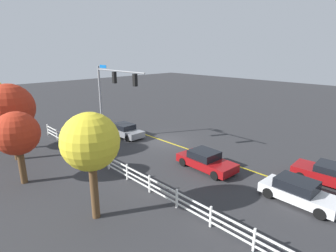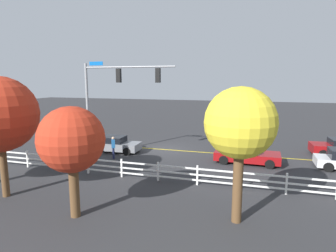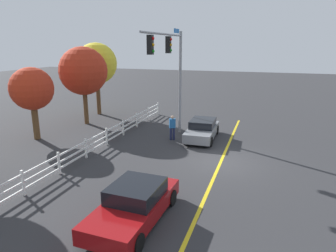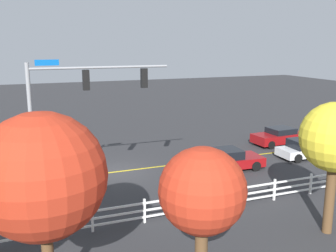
{
  "view_description": "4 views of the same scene",
  "coord_description": "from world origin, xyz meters",
  "px_view_note": "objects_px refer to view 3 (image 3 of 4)",
  "views": [
    {
      "loc": [
        -18.18,
        17.0,
        8.55
      ],
      "look_at": [
        -2.6,
        2.02,
        2.46
      ],
      "focal_mm": 28.7,
      "sensor_mm": 36.0,
      "label": 1
    },
    {
      "loc": [
        -6.93,
        22.64,
        5.94
      ],
      "look_at": [
        -1.01,
        2.57,
        2.52
      ],
      "focal_mm": 30.13,
      "sensor_mm": 36.0,
      "label": 2
    },
    {
      "loc": [
        -15.84,
        -2.17,
        6.25
      ],
      "look_at": [
        -1.38,
        2.62,
        2.18
      ],
      "focal_mm": 32.5,
      "sensor_mm": 36.0,
      "label": 3
    },
    {
      "loc": [
        5.41,
        22.83,
        8.0
      ],
      "look_at": [
        -2.69,
        2.05,
        3.19
      ],
      "focal_mm": 40.91,
      "sensor_mm": 36.0,
      "label": 4
    }
  ],
  "objects_px": {
    "tree_0": "(96,64)",
    "tree_1": "(32,89)",
    "car_0": "(134,204)",
    "car_2": "(202,129)",
    "tree_3": "(83,71)",
    "pedestrian": "(172,127)"
  },
  "relations": [
    {
      "from": "tree_1",
      "to": "tree_3",
      "type": "distance_m",
      "value": 4.88
    },
    {
      "from": "tree_1",
      "to": "tree_3",
      "type": "height_order",
      "value": "tree_3"
    },
    {
      "from": "car_0",
      "to": "car_2",
      "type": "height_order",
      "value": "car_0"
    },
    {
      "from": "car_0",
      "to": "tree_1",
      "type": "distance_m",
      "value": 12.95
    },
    {
      "from": "car_2",
      "to": "tree_1",
      "type": "relative_size",
      "value": 0.89
    },
    {
      "from": "tree_1",
      "to": "tree_3",
      "type": "relative_size",
      "value": 0.79
    },
    {
      "from": "car_0",
      "to": "pedestrian",
      "type": "bearing_deg",
      "value": -168.12
    },
    {
      "from": "car_2",
      "to": "tree_1",
      "type": "xyz_separation_m",
      "value": [
        -3.63,
        10.73,
        2.77
      ]
    },
    {
      "from": "car_0",
      "to": "tree_1",
      "type": "relative_size",
      "value": 0.95
    },
    {
      "from": "car_2",
      "to": "pedestrian",
      "type": "distance_m",
      "value": 2.09
    },
    {
      "from": "tree_0",
      "to": "car_0",
      "type": "bearing_deg",
      "value": -145.34
    },
    {
      "from": "car_0",
      "to": "tree_0",
      "type": "bearing_deg",
      "value": -143.01
    },
    {
      "from": "car_2",
      "to": "tree_3",
      "type": "distance_m",
      "value": 10.55
    },
    {
      "from": "tree_0",
      "to": "tree_1",
      "type": "height_order",
      "value": "tree_0"
    },
    {
      "from": "car_2",
      "to": "pedestrian",
      "type": "bearing_deg",
      "value": -65.24
    },
    {
      "from": "car_2",
      "to": "tree_3",
      "type": "xyz_separation_m",
      "value": [
        1.09,
        9.86,
        3.6
      ]
    },
    {
      "from": "tree_0",
      "to": "tree_1",
      "type": "relative_size",
      "value": 1.33
    },
    {
      "from": "car_0",
      "to": "pedestrian",
      "type": "relative_size",
      "value": 2.73
    },
    {
      "from": "tree_0",
      "to": "tree_3",
      "type": "xyz_separation_m",
      "value": [
        -3.47,
        -0.89,
        -0.37
      ]
    },
    {
      "from": "car_2",
      "to": "tree_3",
      "type": "bearing_deg",
      "value": -97.94
    },
    {
      "from": "car_0",
      "to": "car_2",
      "type": "bearing_deg",
      "value": -178.83
    },
    {
      "from": "car_2",
      "to": "tree_0",
      "type": "relative_size",
      "value": 0.67
    }
  ]
}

